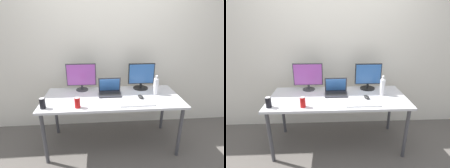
% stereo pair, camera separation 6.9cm
% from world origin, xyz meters
% --- Properties ---
extents(ground_plane, '(16.00, 16.00, 0.00)m').
position_xyz_m(ground_plane, '(0.00, 0.00, 0.00)').
color(ground_plane, '#5B5651').
extents(wall_back, '(7.00, 0.08, 2.60)m').
position_xyz_m(wall_back, '(0.00, 0.59, 1.30)').
color(wall_back, silver).
rests_on(wall_back, ground).
extents(work_desk, '(1.79, 0.74, 0.74)m').
position_xyz_m(work_desk, '(0.00, 0.00, 0.68)').
color(work_desk, '#424247').
rests_on(work_desk, ground).
extents(monitor_left, '(0.42, 0.17, 0.39)m').
position_xyz_m(monitor_left, '(-0.41, 0.27, 0.95)').
color(monitor_left, '#38383D').
rests_on(monitor_left, work_desk).
extents(monitor_center, '(0.38, 0.22, 0.38)m').
position_xyz_m(monitor_center, '(0.45, 0.27, 0.93)').
color(monitor_center, black).
rests_on(monitor_center, work_desk).
extents(laptop_silver, '(0.30, 0.21, 0.22)m').
position_xyz_m(laptop_silver, '(-0.02, 0.09, 0.79)').
color(laptop_silver, '#2D2D33').
rests_on(laptop_silver, work_desk).
extents(keyboard_main, '(0.42, 0.15, 0.02)m').
position_xyz_m(keyboard_main, '(0.28, -0.24, 0.75)').
color(keyboard_main, white).
rests_on(keyboard_main, work_desk).
extents(mouse_by_keyboard, '(0.09, 0.12, 0.04)m').
position_xyz_m(mouse_by_keyboard, '(0.37, -0.07, 0.76)').
color(mouse_by_keyboard, black).
rests_on(mouse_by_keyboard, work_desk).
extents(water_bottle, '(0.07, 0.07, 0.27)m').
position_xyz_m(water_bottle, '(0.60, 0.04, 0.86)').
color(water_bottle, silver).
rests_on(water_bottle, work_desk).
extents(soda_can_near_keyboard, '(0.07, 0.07, 0.13)m').
position_xyz_m(soda_can_near_keyboard, '(-0.42, -0.27, 0.80)').
color(soda_can_near_keyboard, red).
rests_on(soda_can_near_keyboard, work_desk).
extents(soda_can_by_laptop, '(0.07, 0.07, 0.13)m').
position_xyz_m(soda_can_by_laptop, '(-0.82, -0.26, 0.80)').
color(soda_can_by_laptop, black).
rests_on(soda_can_by_laptop, work_desk).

